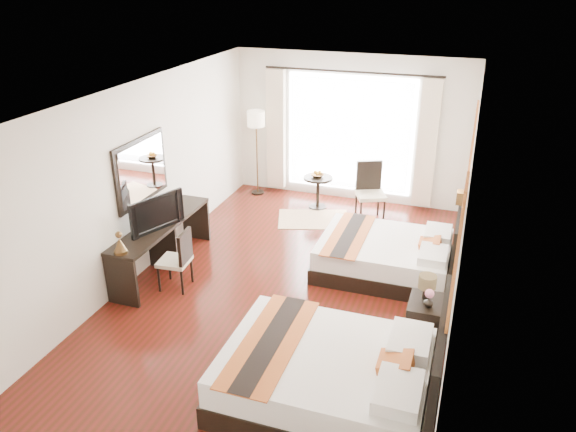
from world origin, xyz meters
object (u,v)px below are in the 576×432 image
(side_table, at_px, (318,192))
(bed_near, at_px, (335,375))
(table_lamp, at_px, (427,284))
(nightstand, at_px, (426,320))
(console_desk, at_px, (163,246))
(fruit_bowl, at_px, (317,176))
(window_chair, at_px, (370,203))
(vase, at_px, (428,304))
(television, at_px, (153,212))
(desk_chair, at_px, (176,270))
(bed_far, at_px, (391,255))
(floor_lamp, at_px, (256,124))

(side_table, bearing_deg, bed_near, -71.95)
(table_lamp, height_order, side_table, table_lamp)
(nightstand, bearing_deg, side_table, 124.29)
(bed_near, relative_size, console_desk, 1.02)
(fruit_bowl, relative_size, window_chair, 0.22)
(vase, distance_m, window_chair, 3.65)
(side_table, distance_m, fruit_bowl, 0.34)
(console_desk, bearing_deg, table_lamp, -6.43)
(television, bearing_deg, table_lamp, -71.64)
(bed_near, height_order, television, television)
(vase, bearing_deg, nightstand, 96.72)
(console_desk, distance_m, side_table, 3.37)
(television, bearing_deg, side_table, -3.95)
(desk_chair, height_order, fruit_bowl, desk_chair)
(vase, bearing_deg, window_chair, 112.00)
(desk_chair, bearing_deg, window_chair, -128.94)
(vase, height_order, side_table, same)
(fruit_bowl, bearing_deg, side_table, 36.63)
(console_desk, bearing_deg, side_table, 62.18)
(bed_far, distance_m, window_chair, 1.91)
(bed_far, relative_size, nightstand, 3.66)
(console_desk, relative_size, window_chair, 2.08)
(vase, bearing_deg, desk_chair, 176.93)
(bed_far, distance_m, floor_lamp, 4.01)
(nightstand, distance_m, desk_chair, 3.50)
(table_lamp, distance_m, floor_lamp, 5.31)
(bed_far, xyz_separation_m, floor_lamp, (-3.06, 2.33, 1.14))
(console_desk, bearing_deg, window_chair, 46.58)
(console_desk, bearing_deg, nightstand, -7.44)
(bed_near, bearing_deg, floor_lamp, 119.43)
(console_desk, bearing_deg, television, -83.61)
(bed_near, xyz_separation_m, fruit_bowl, (-1.62, 4.91, 0.32))
(console_desk, relative_size, fruit_bowl, 9.50)
(nightstand, bearing_deg, table_lamp, 116.30)
(bed_near, height_order, desk_chair, bed_near)
(nightstand, distance_m, table_lamp, 0.48)
(desk_chair, relative_size, floor_lamp, 0.53)
(vase, distance_m, desk_chair, 3.53)
(bed_near, xyz_separation_m, table_lamp, (0.75, 1.49, 0.41))
(desk_chair, bearing_deg, console_desk, -47.86)
(console_desk, xyz_separation_m, television, (0.02, -0.18, 0.64))
(side_table, bearing_deg, bed_far, -49.53)
(vase, distance_m, console_desk, 4.03)
(nightstand, relative_size, console_desk, 0.25)
(table_lamp, relative_size, floor_lamp, 0.20)
(bed_far, relative_size, fruit_bowl, 8.70)
(desk_chair, distance_m, fruit_bowl, 3.60)
(nightstand, height_order, console_desk, console_desk)
(bed_near, relative_size, television, 2.48)
(table_lamp, bearing_deg, desk_chair, 179.82)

